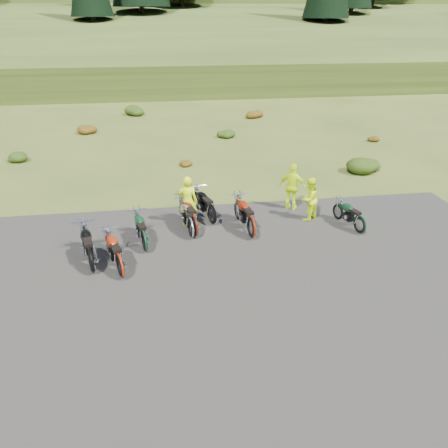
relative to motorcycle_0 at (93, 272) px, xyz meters
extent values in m
plane|color=#3A4C19|center=(3.78, 0.51, 0.00)|extent=(300.00, 300.00, 0.00)
cube|color=black|center=(3.78, -1.49, 0.00)|extent=(20.00, 12.00, 0.04)
cube|color=#2E3D14|center=(3.78, 110.51, 0.00)|extent=(300.00, 90.00, 9.17)
cylinder|color=black|center=(-5.22, 50.51, 5.69)|extent=(0.70, 0.70, 2.20)
cylinder|color=black|center=(0.78, 56.51, 6.88)|extent=(0.70, 0.70, 2.20)
cylinder|color=black|center=(6.78, 62.51, 8.08)|extent=(0.70, 0.70, 2.20)
cylinder|color=black|center=(24.78, 49.51, 5.49)|extent=(0.70, 0.70, 2.20)
cylinder|color=black|center=(30.78, 55.51, 6.68)|extent=(0.70, 0.70, 2.20)
cylinder|color=black|center=(36.78, 61.51, 7.88)|extent=(0.70, 0.70, 2.20)
ellipsoid|color=#20380E|center=(-5.32, 11.81, 0.31)|extent=(1.03, 1.03, 0.61)
ellipsoid|color=#5E2B0B|center=(-2.42, 17.11, 0.38)|extent=(1.30, 1.30, 0.77)
ellipsoid|color=#20380E|center=(0.48, 22.41, 0.46)|extent=(1.56, 1.56, 0.92)
ellipsoid|color=#5E2B0B|center=(3.38, 9.71, 0.23)|extent=(0.77, 0.77, 0.45)
ellipsoid|color=#20380E|center=(6.28, 15.01, 0.31)|extent=(1.03, 1.03, 0.61)
ellipsoid|color=#5E2B0B|center=(9.18, 20.31, 0.38)|extent=(1.30, 1.30, 0.77)
ellipsoid|color=#20380E|center=(12.08, 7.61, 0.46)|extent=(1.56, 1.56, 0.92)
ellipsoid|color=#5E2B0B|center=(14.98, 12.91, 0.23)|extent=(0.77, 0.77, 0.45)
imported|color=#CCEA0C|center=(3.10, 2.78, 0.94)|extent=(0.77, 0.59, 1.88)
imported|color=#CCEA0C|center=(7.58, 2.65, 0.82)|extent=(1.01, 0.96, 1.64)
imported|color=#CCEA0C|center=(7.25, 3.69, 0.92)|extent=(1.15, 0.98, 1.85)
camera|label=1|loc=(2.30, -11.68, 7.08)|focal=35.00mm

